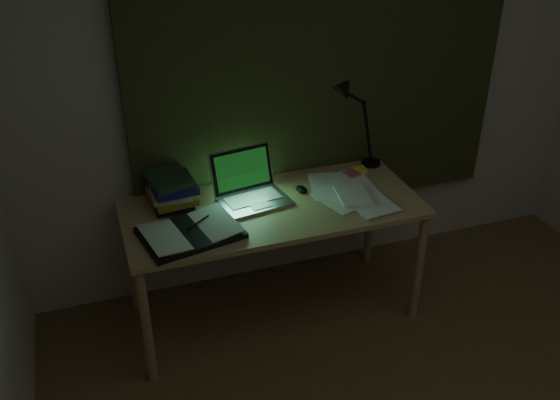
{
  "coord_description": "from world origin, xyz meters",
  "views": [
    {
      "loc": [
        -1.3,
        -1.13,
        2.39
      ],
      "look_at": [
        -0.42,
        1.46,
        0.82
      ],
      "focal_mm": 40.0,
      "sensor_mm": 36.0,
      "label": 1
    }
  ],
  "objects_px": {
    "loose_papers": "(342,195)",
    "desk_lamp": "(375,118)",
    "desk": "(273,261)",
    "laptop": "(254,182)",
    "book_stack": "(171,189)",
    "open_textbook": "(191,232)"
  },
  "relations": [
    {
      "from": "desk",
      "to": "book_stack",
      "type": "height_order",
      "value": "book_stack"
    },
    {
      "from": "desk",
      "to": "book_stack",
      "type": "bearing_deg",
      "value": 158.96
    },
    {
      "from": "desk",
      "to": "book_stack",
      "type": "xyz_separation_m",
      "value": [
        -0.5,
        0.19,
        0.45
      ]
    },
    {
      "from": "open_textbook",
      "to": "desk_lamp",
      "type": "relative_size",
      "value": 0.78
    },
    {
      "from": "desk_lamp",
      "to": "book_stack",
      "type": "bearing_deg",
      "value": 179.59
    },
    {
      "from": "laptop",
      "to": "book_stack",
      "type": "height_order",
      "value": "laptop"
    },
    {
      "from": "open_textbook",
      "to": "desk_lamp",
      "type": "distance_m",
      "value": 1.28
    },
    {
      "from": "desk",
      "to": "desk_lamp",
      "type": "height_order",
      "value": "desk_lamp"
    },
    {
      "from": "desk",
      "to": "laptop",
      "type": "height_order",
      "value": "laptop"
    },
    {
      "from": "desk",
      "to": "loose_papers",
      "type": "height_order",
      "value": "loose_papers"
    },
    {
      "from": "open_textbook",
      "to": "loose_papers",
      "type": "xyz_separation_m",
      "value": [
        0.85,
        0.11,
        -0.01
      ]
    },
    {
      "from": "loose_papers",
      "to": "desk_lamp",
      "type": "distance_m",
      "value": 0.53
    },
    {
      "from": "laptop",
      "to": "book_stack",
      "type": "xyz_separation_m",
      "value": [
        -0.42,
        0.13,
        -0.04
      ]
    },
    {
      "from": "laptop",
      "to": "desk_lamp",
      "type": "xyz_separation_m",
      "value": [
        0.79,
        0.22,
        0.17
      ]
    },
    {
      "from": "open_textbook",
      "to": "desk_lamp",
      "type": "xyz_separation_m",
      "value": [
        1.18,
        0.42,
        0.28
      ]
    },
    {
      "from": "loose_papers",
      "to": "desk_lamp",
      "type": "bearing_deg",
      "value": 43.59
    },
    {
      "from": "desk",
      "to": "loose_papers",
      "type": "xyz_separation_m",
      "value": [
        0.39,
        -0.03,
        0.37
      ]
    },
    {
      "from": "book_stack",
      "to": "open_textbook",
      "type": "bearing_deg",
      "value": -84.55
    },
    {
      "from": "laptop",
      "to": "loose_papers",
      "type": "distance_m",
      "value": 0.49
    },
    {
      "from": "open_textbook",
      "to": "book_stack",
      "type": "bearing_deg",
      "value": 83.89
    },
    {
      "from": "book_stack",
      "to": "loose_papers",
      "type": "xyz_separation_m",
      "value": [
        0.89,
        -0.23,
        -0.08
      ]
    },
    {
      "from": "open_textbook",
      "to": "loose_papers",
      "type": "relative_size",
      "value": 1.22
    }
  ]
}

